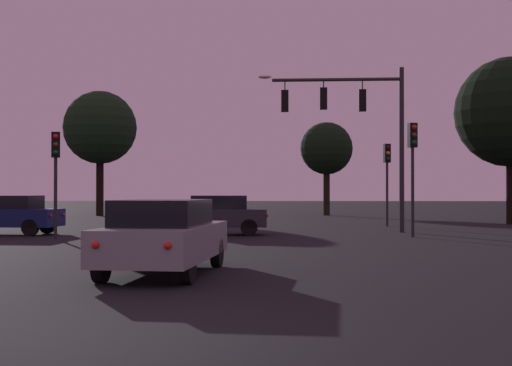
% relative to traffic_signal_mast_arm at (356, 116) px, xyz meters
% --- Properties ---
extents(ground_plane, '(168.00, 168.00, 0.00)m').
position_rel_traffic_signal_mast_arm_xyz_m(ground_plane, '(-4.95, 3.91, -4.77)').
color(ground_plane, black).
rests_on(ground_plane, ground).
extents(traffic_signal_mast_arm, '(6.00, 0.46, 6.78)m').
position_rel_traffic_signal_mast_arm_xyz_m(traffic_signal_mast_arm, '(0.00, 0.00, 0.00)').
color(traffic_signal_mast_arm, '#232326').
rests_on(traffic_signal_mast_arm, ground).
extents(traffic_light_corner_left, '(0.36, 0.38, 3.77)m').
position_rel_traffic_signal_mast_arm_xyz_m(traffic_light_corner_left, '(-11.00, -4.61, -2.08)').
color(traffic_light_corner_left, '#232326').
rests_on(traffic_light_corner_left, ground).
extents(traffic_light_corner_right, '(0.35, 0.38, 4.20)m').
position_rel_traffic_signal_mast_arm_xyz_m(traffic_light_corner_right, '(1.76, -3.03, -1.79)').
color(traffic_light_corner_right, '#232326').
rests_on(traffic_light_corner_right, ground).
extents(traffic_light_median, '(0.35, 0.38, 3.96)m').
position_rel_traffic_signal_mast_arm_xyz_m(traffic_light_median, '(2.01, 4.71, -1.95)').
color(traffic_light_median, '#232326').
rests_on(traffic_light_median, ground).
extents(car_nearside_lane, '(2.23, 4.60, 1.52)m').
position_rel_traffic_signal_mast_arm_xyz_m(car_nearside_lane, '(-5.47, -14.57, -3.98)').
color(car_nearside_lane, gray).
rests_on(car_nearside_lane, ground).
extents(car_crossing_left, '(4.07, 2.00, 1.52)m').
position_rel_traffic_signal_mast_arm_xyz_m(car_crossing_left, '(-5.58, -1.92, -3.98)').
color(car_crossing_left, '#232328').
rests_on(car_crossing_left, ground).
extents(car_crossing_right, '(4.38, 2.09, 1.52)m').
position_rel_traffic_signal_mast_arm_xyz_m(car_crossing_right, '(-13.79, -2.05, -3.98)').
color(car_crossing_right, '#0F1947').
rests_on(car_crossing_right, ground).
extents(tree_behind_sign, '(5.62, 5.62, 8.54)m').
position_rel_traffic_signal_mast_arm_xyz_m(tree_behind_sign, '(8.65, 7.05, 0.94)').
color(tree_behind_sign, black).
rests_on(tree_behind_sign, ground).
extents(tree_left_far, '(5.00, 5.00, 8.55)m').
position_rel_traffic_signal_mast_arm_xyz_m(tree_left_far, '(-15.46, 18.19, 1.24)').
color(tree_left_far, black).
rests_on(tree_left_far, ground).
extents(tree_center_horizon, '(3.65, 3.65, 6.49)m').
position_rel_traffic_signal_mast_arm_xyz_m(tree_center_horizon, '(0.10, 19.59, -0.15)').
color(tree_center_horizon, black).
rests_on(tree_center_horizon, ground).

